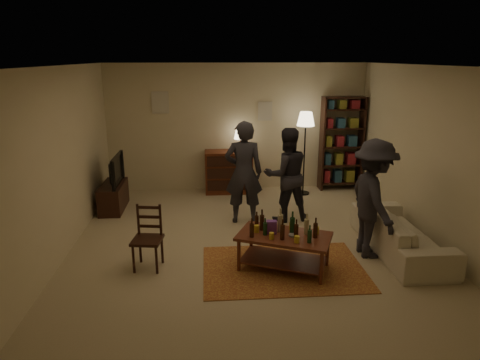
{
  "coord_description": "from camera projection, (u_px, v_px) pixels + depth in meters",
  "views": [
    {
      "loc": [
        -0.65,
        -6.1,
        2.83
      ],
      "look_at": [
        -0.16,
        0.1,
        1.02
      ],
      "focal_mm": 32.0,
      "sensor_mm": 36.0,
      "label": 1
    }
  ],
  "objects": [
    {
      "name": "floor",
      "position": [
        251.0,
        244.0,
        6.68
      ],
      "size": [
        6.0,
        6.0,
        0.0
      ],
      "primitive_type": "plane",
      "color": "#C6B793",
      "rests_on": "ground"
    },
    {
      "name": "room_shell",
      "position": [
        206.0,
        106.0,
        8.98
      ],
      "size": [
        6.0,
        6.0,
        6.0
      ],
      "color": "beige",
      "rests_on": "ground"
    },
    {
      "name": "rug",
      "position": [
        283.0,
        268.0,
        5.91
      ],
      "size": [
        2.2,
        1.5,
        0.01
      ],
      "primitive_type": "cube",
      "color": "maroon",
      "rests_on": "ground"
    },
    {
      "name": "coffee_table",
      "position": [
        284.0,
        239.0,
        5.8
      ],
      "size": [
        1.4,
        1.11,
        0.84
      ],
      "rotation": [
        0.0,
        0.0,
        -0.41
      ],
      "color": "brown",
      "rests_on": "ground"
    },
    {
      "name": "dining_chair",
      "position": [
        148.0,
        235.0,
        5.86
      ],
      "size": [
        0.44,
        0.44,
        0.9
      ],
      "rotation": [
        0.0,
        0.0,
        -0.14
      ],
      "color": "black",
      "rests_on": "ground"
    },
    {
      "name": "tv_stand",
      "position": [
        113.0,
        190.0,
        8.11
      ],
      "size": [
        0.4,
        1.0,
        1.06
      ],
      "color": "black",
      "rests_on": "ground"
    },
    {
      "name": "dresser",
      "position": [
        229.0,
        171.0,
        9.13
      ],
      "size": [
        1.0,
        0.5,
        1.36
      ],
      "color": "brown",
      "rests_on": "ground"
    },
    {
      "name": "bookshelf",
      "position": [
        341.0,
        143.0,
        9.22
      ],
      "size": [
        0.9,
        0.34,
        2.02
      ],
      "color": "black",
      "rests_on": "ground"
    },
    {
      "name": "floor_lamp",
      "position": [
        306.0,
        125.0,
        8.72
      ],
      "size": [
        0.36,
        0.36,
        1.74
      ],
      "color": "black",
      "rests_on": "ground"
    },
    {
      "name": "sofa",
      "position": [
        400.0,
        232.0,
        6.38
      ],
      "size": [
        0.81,
        2.08,
        0.61
      ],
      "primitive_type": "imported",
      "rotation": [
        0.0,
        0.0,
        1.57
      ],
      "color": "beige",
      "rests_on": "ground"
    },
    {
      "name": "person_left",
      "position": [
        244.0,
        173.0,
        7.36
      ],
      "size": [
        0.67,
        0.46,
        1.8
      ],
      "primitive_type": "imported",
      "rotation": [
        0.0,
        0.0,
        3.1
      ],
      "color": "#292830",
      "rests_on": "ground"
    },
    {
      "name": "person_right",
      "position": [
        286.0,
        175.0,
        7.48
      ],
      "size": [
        0.9,
        0.75,
        1.66
      ],
      "primitive_type": "imported",
      "rotation": [
        0.0,
        0.0,
        3.3
      ],
      "color": "#25242B",
      "rests_on": "ground"
    },
    {
      "name": "person_by_sofa",
      "position": [
        373.0,
        199.0,
        6.1
      ],
      "size": [
        0.69,
        1.14,
        1.73
      ],
      "primitive_type": "imported",
      "rotation": [
        0.0,
        0.0,
        1.61
      ],
      "color": "#28272F",
      "rests_on": "ground"
    }
  ]
}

